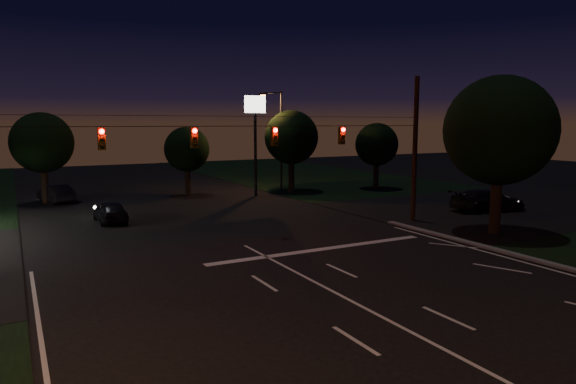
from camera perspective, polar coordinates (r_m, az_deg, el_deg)
ground at (r=15.08m, az=17.97°, el=-16.81°), size 140.00×140.00×0.00m
cross_street_right at (r=39.83m, az=21.30°, el=-1.75°), size 20.00×16.00×0.02m
stop_bar at (r=25.38m, az=3.72°, el=-6.37°), size 12.00×0.50×0.01m
utility_pole_right at (r=33.46m, az=13.67°, el=-3.15°), size 0.30×0.30×9.00m
signal_span at (r=26.34m, az=-5.81°, el=6.22°), size 24.00×0.40×1.56m
pole_sign_right at (r=43.32m, az=-3.67°, el=7.77°), size 1.80×0.30×8.40m
street_light_right_far at (r=46.54m, az=-1.05°, el=6.55°), size 2.20×0.35×9.00m
tree_right_near at (r=30.65m, az=22.24°, el=6.21°), size 6.00×6.00×8.76m
tree_far_b at (r=43.56m, az=-25.63°, el=4.89°), size 4.60×4.60×6.98m
tree_far_c at (r=44.49m, az=-11.19°, el=4.62°), size 3.80×3.80×5.86m
tree_far_d at (r=46.15m, az=0.32°, el=6.02°), size 4.80×4.80×7.30m
tree_far_e at (r=48.89m, az=9.76°, el=5.17°), size 4.00×4.00×6.18m
car_oncoming_a at (r=33.85m, az=-19.13°, el=-2.06°), size 1.70×4.04×1.36m
car_oncoming_b at (r=43.84m, az=-24.40°, el=-0.16°), size 2.61×4.51×1.41m
car_cross at (r=38.56m, az=21.33°, el=-0.87°), size 5.70×3.26×1.56m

